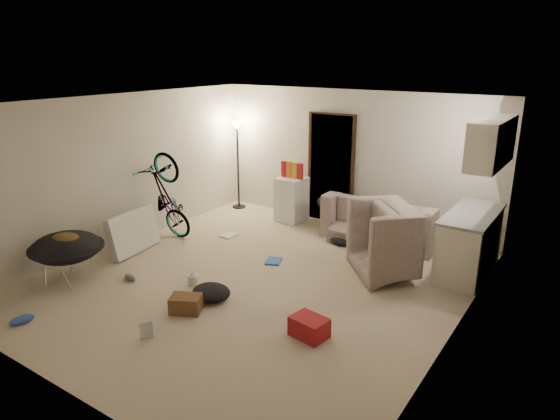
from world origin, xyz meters
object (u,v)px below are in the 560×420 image
Objects in this scene: saucer_chair at (67,254)px; juicer at (193,279)px; kitchen_counter at (469,244)px; drink_case_a at (186,304)px; floor_lamp at (237,146)px; mini_fridge at (291,199)px; tv_box at (133,232)px; armchair at (408,247)px; drink_case_b at (309,327)px; sofa at (381,226)px; bicycle at (168,215)px.

juicer is at bearing 30.45° from saucer_chair.
kitchen_counter is 4.16m from drink_case_a.
floor_lamp is 1.64m from mini_fridge.
floor_lamp is 3.04m from tv_box.
armchair is at bearing 27.73° from drink_case_a.
drink_case_b is at bearing -51.72° from mini_fridge.
kitchen_counter reaches higher than juicer.
armchair is 5.63× the size of juicer.
floor_lamp is at bearing 178.65° from mini_fridge.
saucer_chair reaches higher than drink_case_a.
floor_lamp is at bearing 31.72° from armchair.
sofa is 4.82× the size of drink_case_b.
saucer_chair is 1.29m from tv_box.
floor_lamp is at bearing 93.33° from saucer_chair.
kitchen_counter is at bearing -7.66° from floor_lamp.
tv_box is (0.00, -0.77, -0.08)m from bicycle.
drink_case_b reaches higher than juicer.
armchair is (-0.74, -0.51, -0.05)m from kitchen_counter.
drink_case_a is (2.12, -1.00, -0.23)m from tv_box.
drink_case_b is at bearing -109.92° from kitchen_counter.
drink_case_b reaches higher than drink_case_a.
armchair is 3.15m from juicer.
sofa reaches higher than drink_case_a.
juicer is (1.76, -3.26, -1.22)m from floor_lamp.
bicycle reaches higher than saucer_chair.
armchair is 1.16× the size of tv_box.
kitchen_counter reaches higher than bicycle.
mini_fridge is 0.83× the size of tv_box.
saucer_chair is at bearing 160.49° from drink_case_a.
sofa is 5.20× the size of drink_case_a.
mini_fridge reaches higher than saucer_chair.
floor_lamp is at bearing 92.14° from drink_case_a.
drink_case_a is 0.93× the size of drink_case_b.
bicycle is 3.90× the size of drink_case_b.
drink_case_b is at bearing -6.63° from juicer.
drink_case_a is at bearing -60.18° from floor_lamp.
juicer is at bearing 89.65° from armchair.
kitchen_counter is 4.95m from bicycle.
bicycle reaches higher than sofa.
kitchen_counter reaches higher than armchair.
sofa reaches higher than juicer.
floor_lamp is 4.62m from drink_case_a.
mini_fridge reaches higher than drink_case_a.
sofa is 3.42m from juicer.
drink_case_b is (-0.29, -2.34, -0.27)m from armchair.
bicycle is 4.21× the size of drink_case_a.
floor_lamp is at bearing 1.15° from bicycle.
juicer is at bearing -126.44° from bicycle.
tv_box is at bearing 179.92° from drink_case_b.
tv_box is (-3.99, -1.72, -0.05)m from armchair.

